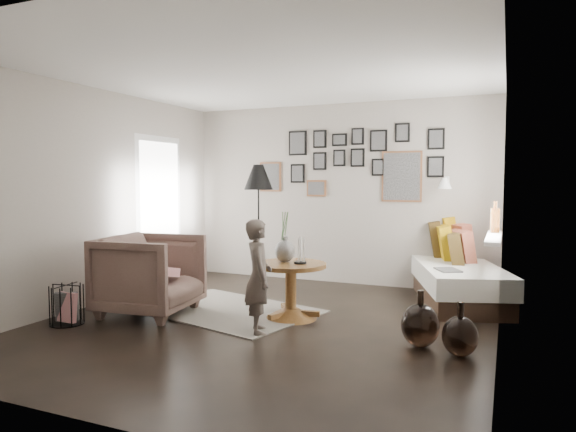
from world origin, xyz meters
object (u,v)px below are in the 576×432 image
at_px(child, 258,276).
at_px(demijohn_large, 420,325).
at_px(armchair, 150,275).
at_px(floor_lamp, 258,182).
at_px(vase, 285,247).
at_px(daybed, 458,274).
at_px(demijohn_small, 460,336).
at_px(magazine_basket, 67,305).
at_px(pedestal_table, 291,293).

bearing_deg(child, demijohn_large, -115.60).
height_order(armchair, demijohn_large, armchair).
bearing_deg(demijohn_large, floor_lamp, 145.35).
bearing_deg(floor_lamp, vase, -53.11).
relative_size(demijohn_large, child, 0.46).
distance_m(vase, armchair, 1.55).
relative_size(daybed, demijohn_small, 4.74).
distance_m(vase, demijohn_large, 1.69).
bearing_deg(magazine_basket, pedestal_table, 28.78).
bearing_deg(child, vase, -32.81).
bearing_deg(armchair, vase, -78.11).
height_order(floor_lamp, magazine_basket, floor_lamp).
relative_size(magazine_basket, child, 0.37).
xyz_separation_m(magazine_basket, child, (1.97, 0.52, 0.36)).
bearing_deg(armchair, pedestal_table, -79.71).
xyz_separation_m(armchair, magazine_basket, (-0.54, -0.67, -0.24)).
distance_m(pedestal_table, vase, 0.50).
height_order(magazine_basket, demijohn_small, demijohn_small).
xyz_separation_m(pedestal_table, daybed, (1.58, 1.65, 0.05)).
bearing_deg(demijohn_small, vase, 163.08).
xyz_separation_m(vase, demijohn_large, (1.53, -0.45, -0.58)).
distance_m(vase, child, 0.67).
bearing_deg(child, daybed, -68.83).
height_order(pedestal_table, armchair, armchair).
height_order(pedestal_table, daybed, daybed).
height_order(daybed, floor_lamp, floor_lamp).
xyz_separation_m(floor_lamp, child, (0.94, -1.89, -0.92)).
distance_m(floor_lamp, demijohn_large, 3.26).
relative_size(floor_lamp, child, 1.53).
bearing_deg(armchair, magazine_basket, 134.70).
distance_m(vase, demijohn_small, 2.05).
bearing_deg(floor_lamp, magazine_basket, -113.29).
xyz_separation_m(floor_lamp, demijohn_large, (2.47, -1.71, -1.28)).
bearing_deg(pedestal_table, floor_lamp, 128.71).
height_order(armchair, floor_lamp, floor_lamp).
bearing_deg(daybed, armchair, -163.90).
height_order(pedestal_table, demijohn_large, pedestal_table).
bearing_deg(floor_lamp, armchair, -105.88).
bearing_deg(magazine_basket, floor_lamp, 66.71).
bearing_deg(daybed, demijohn_small, -102.58).
bearing_deg(pedestal_table, daybed, 46.17).
height_order(vase, armchair, vase).
xyz_separation_m(floor_lamp, demijohn_small, (2.82, -1.83, -1.30)).
xyz_separation_m(demijohn_large, demijohn_small, (0.35, -0.12, -0.02)).
height_order(daybed, magazine_basket, daybed).
distance_m(vase, floor_lamp, 1.72).
relative_size(magazine_basket, demijohn_small, 0.87).
xyz_separation_m(pedestal_table, magazine_basket, (-2.06, -1.13, -0.08)).
height_order(armchair, demijohn_small, armchair).
relative_size(pedestal_table, child, 0.69).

